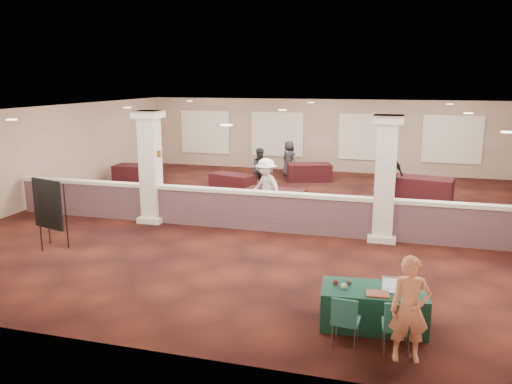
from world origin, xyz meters
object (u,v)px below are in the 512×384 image
(far_table_front_center, at_px, (274,202))
(attendee_d, at_px, (289,159))
(near_table, at_px, (373,307))
(far_table_front_right, at_px, (367,209))
(far_table_back_center, at_px, (309,172))
(attendee_b, at_px, (266,187))
(easel_board, at_px, (48,205))
(conf_chair_main, at_px, (397,323))
(far_table_front_left, at_px, (232,183))
(attendee_a, at_px, (261,170))
(far_table_back_right, at_px, (421,189))
(far_table_back_left, at_px, (139,175))
(attendee_c, at_px, (390,176))
(conf_chair_side, at_px, (345,317))
(woman, at_px, (410,310))

(far_table_front_center, xyz_separation_m, attendee_d, (-0.79, 6.00, 0.39))
(near_table, bearing_deg, far_table_front_center, 111.41)
(far_table_front_center, distance_m, far_table_front_right, 2.80)
(attendee_d, bearing_deg, far_table_back_center, -179.30)
(far_table_front_center, distance_m, attendee_b, 0.62)
(easel_board, height_order, attendee_b, attendee_b)
(conf_chair_main, relative_size, far_table_front_left, 0.53)
(far_table_front_left, distance_m, attendee_a, 1.15)
(far_table_back_center, height_order, attendee_b, attendee_b)
(far_table_back_right, relative_size, attendee_d, 1.32)
(far_table_back_center, bearing_deg, attendee_d, 145.35)
(attendee_a, bearing_deg, far_table_back_left, 140.85)
(far_table_back_center, relative_size, attendee_a, 1.09)
(attendee_c, bearing_deg, far_table_back_center, 94.84)
(easel_board, xyz_separation_m, attendee_b, (4.33, 4.33, -0.22))
(conf_chair_side, height_order, far_table_back_center, conf_chair_side)
(far_table_back_left, relative_size, far_table_back_right, 0.92)
(far_table_front_right, xyz_separation_m, far_table_back_right, (1.65, 2.85, 0.07))
(conf_chair_side, relative_size, far_table_back_center, 0.48)
(conf_chair_side, bearing_deg, far_table_front_right, 95.08)
(near_table, height_order, far_table_back_right, far_table_back_right)
(easel_board, xyz_separation_m, attendee_d, (3.72, 10.63, -0.33))
(far_table_front_center, bearing_deg, far_table_back_right, 33.12)
(woman, bearing_deg, far_table_back_center, 96.07)
(attendee_a, bearing_deg, conf_chair_main, -104.27)
(easel_board, bearing_deg, far_table_back_center, 81.15)
(far_table_back_center, xyz_separation_m, attendee_d, (-0.99, 0.69, 0.41))
(far_table_back_left, bearing_deg, attendee_d, 29.81)
(conf_chair_main, distance_m, far_table_front_left, 11.58)
(conf_chair_main, bearing_deg, far_table_front_left, 116.86)
(far_table_front_left, distance_m, far_table_front_right, 5.62)
(far_table_front_center, relative_size, attendee_c, 0.99)
(near_table, bearing_deg, far_table_back_right, 77.85)
(far_table_back_left, bearing_deg, conf_chair_main, -46.18)
(conf_chair_side, bearing_deg, attendee_a, 116.01)
(woman, height_order, attendee_d, woman)
(far_table_front_right, height_order, attendee_c, attendee_c)
(conf_chair_main, xyz_separation_m, easel_board, (-8.17, 2.75, 0.59))
(far_table_front_left, bearing_deg, near_table, -59.13)
(attendee_d, bearing_deg, near_table, 143.31)
(near_table, height_order, woman, woman)
(attendee_b, bearing_deg, woman, -28.25)
(far_table_front_center, xyz_separation_m, far_table_front_right, (2.80, 0.05, -0.03))
(far_table_back_right, bearing_deg, attendee_d, 149.39)
(far_table_front_right, relative_size, attendee_c, 0.90)
(conf_chair_main, relative_size, far_table_front_right, 0.52)
(far_table_back_center, relative_size, far_table_back_right, 0.86)
(conf_chair_main, height_order, far_table_front_right, conf_chair_main)
(woman, height_order, attendee_b, attendee_b)
(conf_chair_side, height_order, attendee_d, attendee_d)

